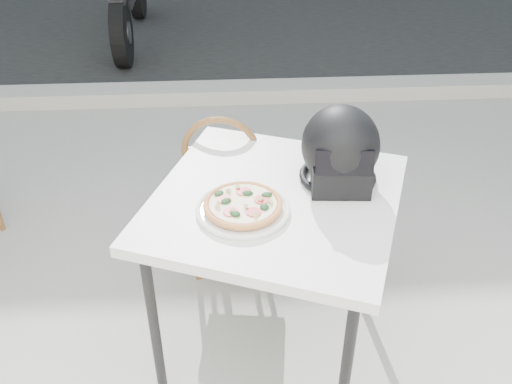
{
  "coord_description": "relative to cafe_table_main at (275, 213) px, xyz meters",
  "views": [
    {
      "loc": [
        0.07,
        -1.4,
        2.06
      ],
      "look_at": [
        0.18,
        0.3,
        0.89
      ],
      "focal_mm": 40.0,
      "sensor_mm": 36.0,
      "label": 1
    }
  ],
  "objects": [
    {
      "name": "cafe_table_main",
      "position": [
        0.0,
        0.0,
        0.0
      ],
      "size": [
        1.15,
        1.15,
        0.84
      ],
      "rotation": [
        0.0,
        0.0,
        -0.36
      ],
      "color": "white",
      "rests_on": "ground"
    },
    {
      "name": "curb",
      "position": [
        -0.25,
        2.67,
        -0.71
      ],
      "size": [
        30.0,
        0.25,
        0.12
      ],
      "primitive_type": "cube",
      "color": "#A3A099",
      "rests_on": "ground"
    },
    {
      "name": "cafe_chair_main",
      "position": [
        -0.19,
        0.55,
        -0.24
      ],
      "size": [
        0.41,
        0.41,
        0.95
      ],
      "rotation": [
        0.0,
        0.0,
        3.01
      ],
      "color": "brown",
      "rests_on": "ground"
    },
    {
      "name": "pizza",
      "position": [
        -0.12,
        -0.09,
        0.11
      ],
      "size": [
        0.29,
        0.29,
        0.04
      ],
      "rotation": [
        0.0,
        0.0,
        0.0
      ],
      "color": "#E19352",
      "rests_on": "plate"
    },
    {
      "name": "plate",
      "position": [
        -0.12,
        -0.09,
        0.09
      ],
      "size": [
        0.37,
        0.37,
        0.02
      ],
      "rotation": [
        0.0,
        0.0,
        -0.08
      ],
      "color": "white",
      "rests_on": "cafe_table_main"
    },
    {
      "name": "helmet",
      "position": [
        0.25,
        0.09,
        0.21
      ],
      "size": [
        0.32,
        0.33,
        0.31
      ],
      "rotation": [
        0.0,
        0.0,
        -0.07
      ],
      "color": "black",
      "rests_on": "cafe_table_main"
    }
  ]
}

